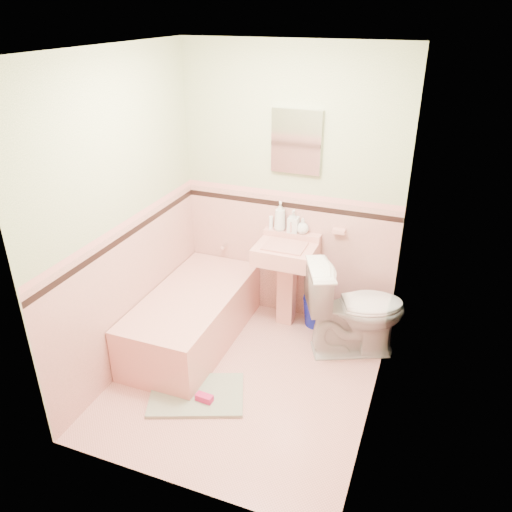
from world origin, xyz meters
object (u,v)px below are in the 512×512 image
(bathtub, at_px, (193,319))
(soap_bottle_left, at_px, (280,216))
(medicine_cabinet, at_px, (296,142))
(soap_bottle_mid, at_px, (293,221))
(bucket, at_px, (317,311))
(sink, at_px, (285,286))
(toilet, at_px, (355,309))
(soap_bottle_right, at_px, (303,226))
(shoe, at_px, (204,398))

(bathtub, bearing_deg, soap_bottle_left, 51.67)
(medicine_cabinet, relative_size, soap_bottle_mid, 2.58)
(bucket, bearing_deg, sink, -158.57)
(toilet, bearing_deg, soap_bottle_right, 35.07)
(bucket, relative_size, shoe, 2.09)
(sink, bearing_deg, shoe, -100.56)
(shoe, bearing_deg, soap_bottle_mid, 84.88)
(bathtub, height_order, medicine_cabinet, medicine_cabinet)
(soap_bottle_left, bearing_deg, soap_bottle_right, 0.00)
(toilet, height_order, bucket, toilet)
(soap_bottle_left, bearing_deg, bucket, -9.01)
(sink, relative_size, soap_bottle_left, 3.03)
(soap_bottle_mid, relative_size, soap_bottle_right, 1.47)
(sink, distance_m, toilet, 0.70)
(sink, xyz_separation_m, soap_bottle_left, (-0.12, 0.18, 0.61))
(bucket, height_order, shoe, bucket)
(soap_bottle_left, height_order, toilet, soap_bottle_left)
(soap_bottle_mid, relative_size, shoe, 1.58)
(sink, bearing_deg, soap_bottle_mid, 87.77)
(soap_bottle_mid, height_order, bucket, soap_bottle_mid)
(soap_bottle_mid, height_order, shoe, soap_bottle_mid)
(sink, xyz_separation_m, soap_bottle_right, (0.10, 0.18, 0.54))
(sink, relative_size, shoe, 6.25)
(medicine_cabinet, distance_m, soap_bottle_left, 0.69)
(medicine_cabinet, distance_m, soap_bottle_mid, 0.71)
(soap_bottle_left, relative_size, toilet, 0.32)
(sink, height_order, soap_bottle_mid, soap_bottle_mid)
(soap_bottle_right, distance_m, toilet, 0.86)
(soap_bottle_right, xyz_separation_m, toilet, (0.58, -0.35, -0.53))
(soap_bottle_mid, height_order, soap_bottle_right, soap_bottle_mid)
(soap_bottle_right, relative_size, bucket, 0.51)
(medicine_cabinet, xyz_separation_m, bucket, (0.29, -0.10, -1.56))
(sink, height_order, shoe, sink)
(soap_bottle_mid, xyz_separation_m, toilet, (0.67, -0.35, -0.57))
(soap_bottle_mid, distance_m, soap_bottle_right, 0.09)
(toilet, height_order, shoe, toilet)
(bathtub, relative_size, soap_bottle_right, 10.56)
(soap_bottle_mid, distance_m, toilet, 0.94)
(soap_bottle_left, height_order, shoe, soap_bottle_left)
(soap_bottle_mid, height_order, toilet, soap_bottle_mid)
(bucket, bearing_deg, soap_bottle_left, 170.99)
(bathtub, relative_size, bucket, 5.41)
(sink, height_order, soap_bottle_left, soap_bottle_left)
(soap_bottle_left, xyz_separation_m, bucket, (0.41, -0.07, -0.88))
(soap_bottle_left, relative_size, shoe, 2.06)
(soap_bottle_left, height_order, soap_bottle_mid, soap_bottle_left)
(soap_bottle_left, xyz_separation_m, toilet, (0.80, -0.35, -0.60))
(soap_bottle_mid, distance_m, shoe, 1.72)
(soap_bottle_right, height_order, shoe, soap_bottle_right)
(bathtub, bearing_deg, sink, 37.93)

